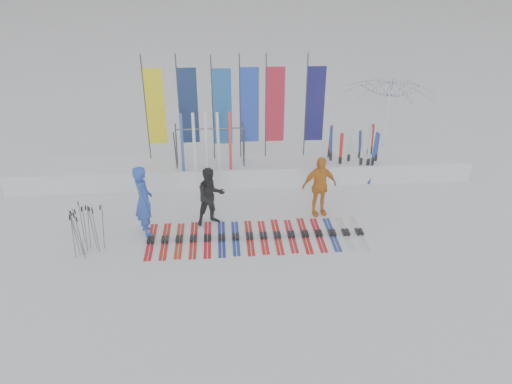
{
  "coord_description": "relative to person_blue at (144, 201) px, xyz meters",
  "views": [
    {
      "loc": [
        -0.65,
        -9.59,
        6.78
      ],
      "look_at": [
        0.2,
        1.6,
        1.0
      ],
      "focal_mm": 35.0,
      "sensor_mm": 36.0,
      "label": 1
    }
  ],
  "objects": [
    {
      "name": "tent_canopy",
      "position": [
        7.49,
        4.42,
        0.43
      ],
      "size": [
        3.82,
        3.86,
        2.73
      ],
      "primitive_type": "imported",
      "rotation": [
        0.0,
        0.0,
        -0.34
      ],
      "color": "white",
      "rests_on": "ground"
    },
    {
      "name": "ski_row",
      "position": [
        2.76,
        -0.44,
        -0.9
      ],
      "size": [
        5.44,
        1.7,
        0.07
      ],
      "color": "red",
      "rests_on": "ground"
    },
    {
      "name": "upright_skis",
      "position": [
        6.07,
        2.79,
        -0.14
      ],
      "size": [
        1.49,
        0.98,
        1.69
      ],
      "color": "navy",
      "rests_on": "ground"
    },
    {
      "name": "feather_flags",
      "position": [
        2.38,
        3.36,
        1.31
      ],
      "size": [
        5.37,
        0.21,
        3.2
      ],
      "color": "#383A3F",
      "rests_on": "ground"
    },
    {
      "name": "ground",
      "position": [
        2.61,
        -1.47,
        -0.93
      ],
      "size": [
        120.0,
        120.0,
        0.0
      ],
      "primitive_type": "plane",
      "color": "white",
      "rests_on": "ground"
    },
    {
      "name": "person_black",
      "position": [
        1.65,
        0.37,
        -0.14
      ],
      "size": [
        0.93,
        0.84,
        1.58
      ],
      "primitive_type": "imported",
      "rotation": [
        0.0,
        0.0,
        0.37
      ],
      "color": "black",
      "rests_on": "ground"
    },
    {
      "name": "pole_cluster",
      "position": [
        -1.31,
        -0.78,
        -0.33
      ],
      "size": [
        0.72,
        0.81,
        1.24
      ],
      "color": "#595B60",
      "rests_on": "ground"
    },
    {
      "name": "person_yellow",
      "position": [
        4.54,
        0.65,
        -0.09
      ],
      "size": [
        1.05,
        0.61,
        1.67
      ],
      "primitive_type": "imported",
      "rotation": [
        0.0,
        0.0,
        0.21
      ],
      "color": "orange",
      "rests_on": "ground"
    },
    {
      "name": "ski_rack",
      "position": [
        1.64,
        2.73,
        0.45
      ],
      "size": [
        2.04,
        0.8,
        1.23
      ],
      "color": "#383A3F",
      "rests_on": "ground"
    },
    {
      "name": "snow_bank",
      "position": [
        2.61,
        3.13,
        -0.63
      ],
      "size": [
        14.0,
        1.6,
        0.6
      ],
      "primitive_type": "cube",
      "color": "white",
      "rests_on": "ground"
    },
    {
      "name": "person_blue",
      "position": [
        0.0,
        0.0,
        0.0
      ],
      "size": [
        0.68,
        0.8,
        1.86
      ],
      "primitive_type": "imported",
      "rotation": [
        0.0,
        0.0,
        1.98
      ],
      "color": "blue",
      "rests_on": "ground"
    }
  ]
}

